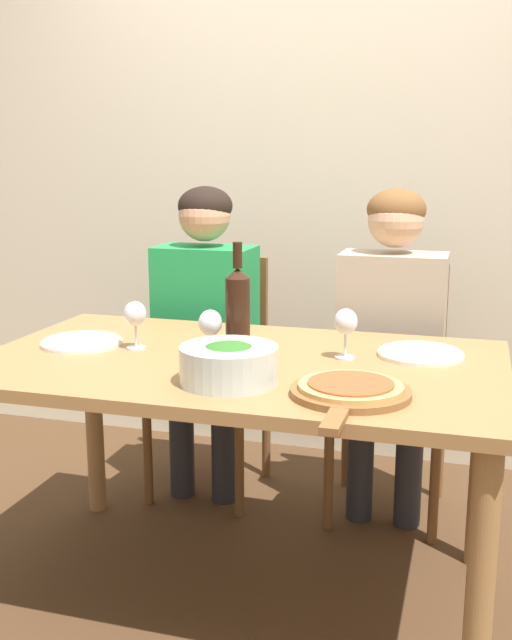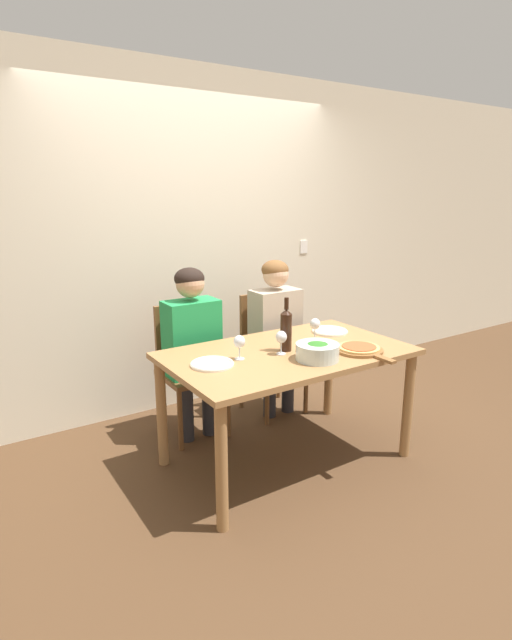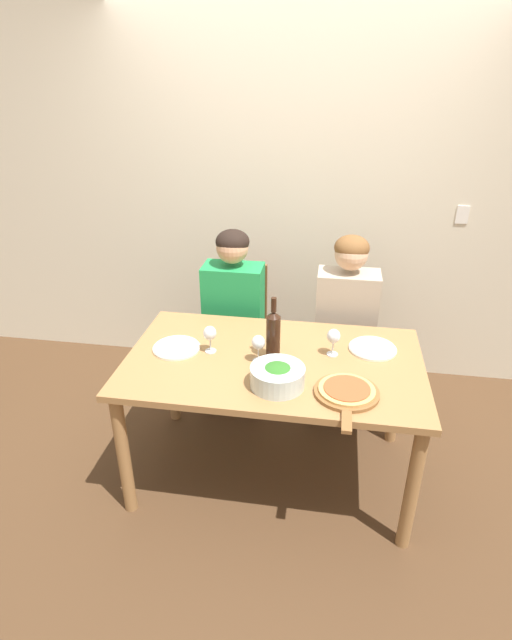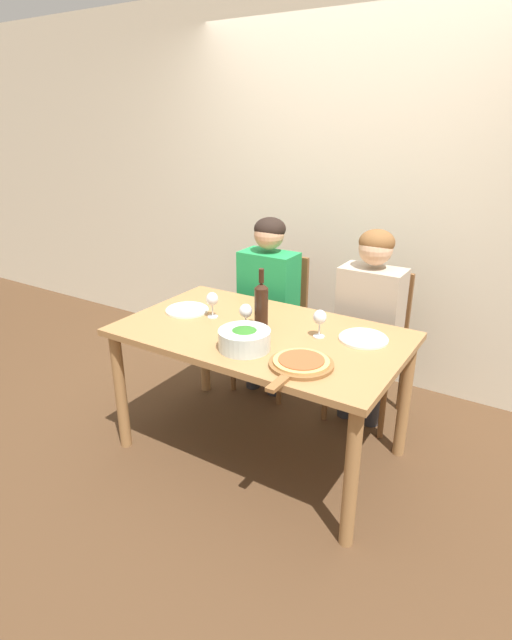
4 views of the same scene
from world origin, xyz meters
The scene contains 15 objects.
ground_plane centered at (0.00, 0.00, 0.00)m, with size 40.00×40.00×0.00m, color #4C331E.
back_wall centered at (0.00, 1.27, 1.35)m, with size 10.00×0.06×2.70m.
dining_table centered at (0.00, 0.00, 0.67)m, with size 1.54×0.91×0.77m.
chair_left centered at (-0.35, 0.76, 0.52)m, with size 0.42×0.42×0.95m.
chair_right centered at (0.37, 0.76, 0.52)m, with size 0.42×0.42×0.95m.
person_woman centered at (-0.35, 0.65, 0.75)m, with size 0.47×0.51×1.24m.
person_man centered at (0.37, 0.65, 0.75)m, with size 0.47×0.51×1.24m.
wine_bottle centered at (-0.01, 0.01, 0.91)m, with size 0.07×0.07×0.35m.
broccoli_bowl centered at (0.05, -0.23, 0.82)m, with size 0.26×0.26×0.11m.
dinner_plate_left centered at (-0.53, 0.02, 0.78)m, with size 0.26×0.26×0.02m.
dinner_plate_right centered at (0.51, 0.18, 0.78)m, with size 0.26×0.26×0.02m.
pizza_on_board centered at (0.37, -0.26, 0.78)m, with size 0.30×0.44×0.04m.
wine_glass_left centered at (-0.34, 0.03, 0.87)m, with size 0.07×0.07×0.15m.
wine_glass_right centered at (0.30, 0.10, 0.87)m, with size 0.07×0.07×0.15m.
wine_glass_centre centered at (-0.08, -0.03, 0.87)m, with size 0.07×0.07×0.15m.
Camera 3 is at (0.26, -2.21, 2.13)m, focal length 28.00 mm.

